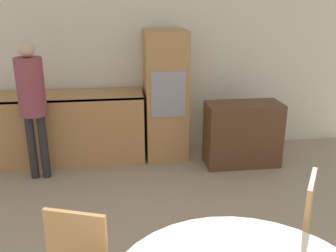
# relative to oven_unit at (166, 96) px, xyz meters

# --- Properties ---
(wall_back) EXTENTS (6.31, 0.05, 2.60)m
(wall_back) POSITION_rel_oven_unit_xyz_m (-0.30, 0.34, 0.43)
(wall_back) COLOR beige
(wall_back) RESTS_ON ground_plane
(kitchen_counter) EXTENTS (2.29, 0.60, 0.94)m
(kitchen_counter) POSITION_rel_oven_unit_xyz_m (-1.46, -0.01, -0.39)
(kitchen_counter) COLOR #AD7A47
(kitchen_counter) RESTS_ON ground_plane
(oven_unit) EXTENTS (0.56, 0.59, 1.74)m
(oven_unit) POSITION_rel_oven_unit_xyz_m (0.00, 0.00, 0.00)
(oven_unit) COLOR #AD7A47
(oven_unit) RESTS_ON ground_plane
(sideboard) EXTENTS (0.98, 0.45, 0.85)m
(sideboard) POSITION_rel_oven_unit_xyz_m (0.97, -0.44, -0.45)
(sideboard) COLOR #51331E
(sideboard) RESTS_ON ground_plane
(chair_far_right) EXTENTS (0.55, 0.55, 0.99)m
(chair_far_right) POSITION_rel_oven_unit_xyz_m (0.56, -2.76, -0.33)
(chair_far_right) COLOR #AD7A47
(chair_far_right) RESTS_ON ground_plane
(person_standing) EXTENTS (0.32, 0.32, 1.69)m
(person_standing) POSITION_rel_oven_unit_xyz_m (-1.64, -0.50, 0.18)
(person_standing) COLOR #262628
(person_standing) RESTS_ON ground_plane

